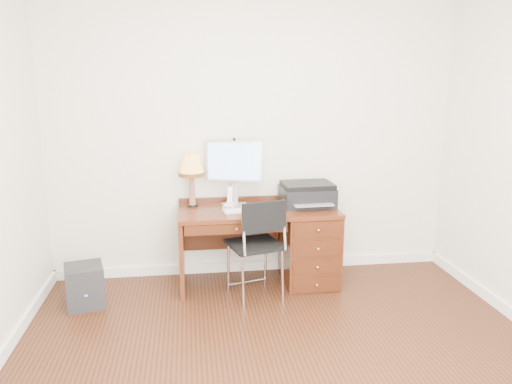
{
  "coord_description": "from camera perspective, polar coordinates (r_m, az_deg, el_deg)",
  "views": [
    {
      "loc": [
        -0.64,
        -3.11,
        1.98
      ],
      "look_at": [
        -0.05,
        1.2,
        0.96
      ],
      "focal_mm": 35.0,
      "sensor_mm": 36.0,
      "label": 1
    }
  ],
  "objects": [
    {
      "name": "equipment_box",
      "position": [
        4.69,
        -18.98,
        -10.09
      ],
      "size": [
        0.38,
        0.38,
        0.37
      ],
      "primitive_type": "cube",
      "rotation": [
        0.0,
        0.0,
        0.24
      ],
      "color": "black",
      "rests_on": "ground"
    },
    {
      "name": "phone",
      "position": [
        4.78,
        -2.96,
        -1.04
      ],
      "size": [
        0.12,
        0.12,
        0.2
      ],
      "rotation": [
        0.0,
        0.0,
        -0.3
      ],
      "color": "white",
      "rests_on": "desk"
    },
    {
      "name": "keyboard",
      "position": [
        4.64,
        -0.93,
        -2.09
      ],
      "size": [
        0.46,
        0.17,
        0.02
      ],
      "primitive_type": "cube",
      "rotation": [
        0.0,
        0.0,
        0.1
      ],
      "color": "white",
      "rests_on": "desk"
    },
    {
      "name": "pen_cup",
      "position": [
        4.97,
        3.57,
        -0.54
      ],
      "size": [
        0.09,
        0.09,
        0.11
      ],
      "primitive_type": "cylinder",
      "color": "black",
      "rests_on": "desk"
    },
    {
      "name": "chair",
      "position": [
        4.41,
        -0.01,
        -5.44
      ],
      "size": [
        0.54,
        0.55,
        0.94
      ],
      "rotation": [
        0.0,
        0.0,
        0.26
      ],
      "color": "black",
      "rests_on": "ground"
    },
    {
      "name": "room_shell",
      "position": [
        4.26,
        1.75,
        -13.79
      ],
      "size": [
        4.0,
        4.0,
        4.0
      ],
      "color": "silver",
      "rests_on": "ground"
    },
    {
      "name": "leg_lamp",
      "position": [
        4.76,
        -7.39,
        2.68
      ],
      "size": [
        0.25,
        0.25,
        0.51
      ],
      "color": "black",
      "rests_on": "desk"
    },
    {
      "name": "mouse_pad",
      "position": [
        4.66,
        0.56,
        -1.94
      ],
      "size": [
        0.25,
        0.25,
        0.05
      ],
      "color": "black",
      "rests_on": "desk"
    },
    {
      "name": "desk",
      "position": [
        4.87,
        4.03,
        -5.62
      ],
      "size": [
        1.5,
        0.67,
        0.75
      ],
      "color": "#542311",
      "rests_on": "ground"
    },
    {
      "name": "printer",
      "position": [
        4.86,
        5.87,
        -0.23
      ],
      "size": [
        0.51,
        0.41,
        0.22
      ],
      "rotation": [
        0.0,
        0.0,
        0.04
      ],
      "color": "black",
      "rests_on": "desk"
    },
    {
      "name": "ground",
      "position": [
        3.74,
        3.43,
        -18.8
      ],
      "size": [
        4.0,
        4.0,
        0.0
      ],
      "primitive_type": "plane",
      "color": "black",
      "rests_on": "ground"
    },
    {
      "name": "monitor",
      "position": [
        4.78,
        -2.58,
        3.11
      ],
      "size": [
        0.54,
        0.24,
        0.63
      ],
      "rotation": [
        0.0,
        0.0,
        -0.25
      ],
      "color": "silver",
      "rests_on": "desk"
    }
  ]
}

